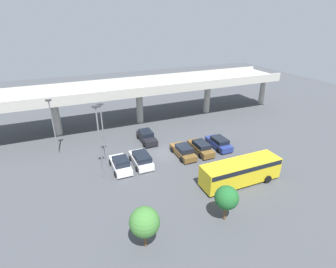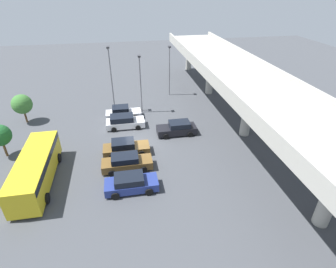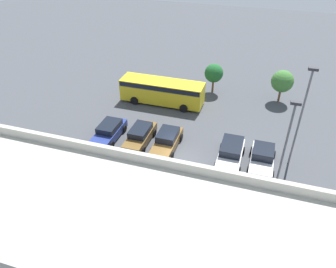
{
  "view_description": "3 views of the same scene",
  "coord_description": "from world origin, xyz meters",
  "px_view_note": "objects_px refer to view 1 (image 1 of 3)",
  "views": [
    {
      "loc": [
        -12.34,
        -28.51,
        17.02
      ],
      "look_at": [
        0.59,
        1.57,
        2.12
      ],
      "focal_mm": 28.0,
      "sensor_mm": 36.0,
      "label": 1
    },
    {
      "loc": [
        24.53,
        -1.16,
        15.65
      ],
      "look_at": [
        -0.16,
        3.38,
        0.88
      ],
      "focal_mm": 28.0,
      "sensor_mm": 36.0,
      "label": 2
    },
    {
      "loc": [
        -5.86,
        21.48,
        17.93
      ],
      "look_at": [
        0.92,
        0.14,
        2.59
      ],
      "focal_mm": 35.0,
      "sensor_mm": 36.0,
      "label": 3
    }
  ],
  "objects_px": {
    "parked_car_4": "(201,147)",
    "lamp_post_by_overpass": "(103,129)",
    "shuttle_bus": "(241,170)",
    "tree_front_right": "(227,198)",
    "parked_car_3": "(183,151)",
    "tree_front_left": "(145,222)",
    "parked_car_2": "(147,137)",
    "lamp_post_mid_lot": "(53,123)",
    "lamp_post_near_aisle": "(99,138)",
    "parked_car_0": "(121,164)",
    "parked_car_5": "(219,143)",
    "parked_car_1": "(141,159)"
  },
  "relations": [
    {
      "from": "parked_car_3",
      "to": "tree_front_left",
      "type": "distance_m",
      "value": 15.42
    },
    {
      "from": "lamp_post_mid_lot",
      "to": "tree_front_left",
      "type": "bearing_deg",
      "value": -73.55
    },
    {
      "from": "parked_car_2",
      "to": "shuttle_bus",
      "type": "relative_size",
      "value": 0.5
    },
    {
      "from": "parked_car_1",
      "to": "shuttle_bus",
      "type": "bearing_deg",
      "value": -131.98
    },
    {
      "from": "lamp_post_mid_lot",
      "to": "parked_car_0",
      "type": "bearing_deg",
      "value": -47.86
    },
    {
      "from": "parked_car_5",
      "to": "lamp_post_mid_lot",
      "type": "distance_m",
      "value": 22.34
    },
    {
      "from": "parked_car_2",
      "to": "tree_front_right",
      "type": "bearing_deg",
      "value": 3.78
    },
    {
      "from": "shuttle_bus",
      "to": "tree_front_right",
      "type": "distance_m",
      "value": 6.52
    },
    {
      "from": "parked_car_2",
      "to": "lamp_post_mid_lot",
      "type": "distance_m",
      "value": 12.78
    },
    {
      "from": "parked_car_5",
      "to": "tree_front_right",
      "type": "bearing_deg",
      "value": 148.83
    },
    {
      "from": "lamp_post_near_aisle",
      "to": "lamp_post_by_overpass",
      "type": "bearing_deg",
      "value": 74.93
    },
    {
      "from": "parked_car_4",
      "to": "lamp_post_by_overpass",
      "type": "bearing_deg",
      "value": 77.93
    },
    {
      "from": "parked_car_0",
      "to": "parked_car_4",
      "type": "xyz_separation_m",
      "value": [
        11.01,
        0.0,
        -0.01
      ]
    },
    {
      "from": "parked_car_2",
      "to": "shuttle_bus",
      "type": "height_order",
      "value": "shuttle_bus"
    },
    {
      "from": "parked_car_3",
      "to": "lamp_post_near_aisle",
      "type": "xyz_separation_m",
      "value": [
        -10.63,
        -1.05,
        4.32
      ]
    },
    {
      "from": "lamp_post_by_overpass",
      "to": "tree_front_left",
      "type": "height_order",
      "value": "lamp_post_by_overpass"
    },
    {
      "from": "parked_car_3",
      "to": "parked_car_5",
      "type": "xyz_separation_m",
      "value": [
        5.65,
        0.21,
        0.0
      ]
    },
    {
      "from": "lamp_post_mid_lot",
      "to": "lamp_post_by_overpass",
      "type": "distance_m",
      "value": 7.34
    },
    {
      "from": "parked_car_4",
      "to": "lamp_post_mid_lot",
      "type": "distance_m",
      "value": 19.62
    },
    {
      "from": "parked_car_4",
      "to": "lamp_post_by_overpass",
      "type": "distance_m",
      "value": 13.1
    },
    {
      "from": "parked_car_0",
      "to": "lamp_post_near_aisle",
      "type": "distance_m",
      "value": 4.97
    },
    {
      "from": "parked_car_3",
      "to": "parked_car_4",
      "type": "relative_size",
      "value": 1.0
    },
    {
      "from": "parked_car_2",
      "to": "shuttle_bus",
      "type": "distance_m",
      "value": 15.25
    },
    {
      "from": "lamp_post_mid_lot",
      "to": "tree_front_right",
      "type": "height_order",
      "value": "lamp_post_mid_lot"
    },
    {
      "from": "parked_car_0",
      "to": "parked_car_5",
      "type": "distance_m",
      "value": 14.05
    },
    {
      "from": "lamp_post_near_aisle",
      "to": "parked_car_4",
      "type": "bearing_deg",
      "value": 4.5
    },
    {
      "from": "shuttle_bus",
      "to": "lamp_post_mid_lot",
      "type": "xyz_separation_m",
      "value": [
        -18.24,
        15.31,
        2.86
      ]
    },
    {
      "from": "parked_car_3",
      "to": "lamp_post_near_aisle",
      "type": "relative_size",
      "value": 0.54
    },
    {
      "from": "parked_car_4",
      "to": "lamp_post_by_overpass",
      "type": "relative_size",
      "value": 0.62
    },
    {
      "from": "parked_car_5",
      "to": "parked_car_3",
      "type": "bearing_deg",
      "value": 92.16
    },
    {
      "from": "parked_car_4",
      "to": "tree_front_right",
      "type": "relative_size",
      "value": 1.35
    },
    {
      "from": "parked_car_1",
      "to": "parked_car_5",
      "type": "relative_size",
      "value": 1.02
    },
    {
      "from": "shuttle_bus",
      "to": "parked_car_0",
      "type": "bearing_deg",
      "value": 145.65
    },
    {
      "from": "parked_car_2",
      "to": "tree_front_left",
      "type": "height_order",
      "value": "tree_front_left"
    },
    {
      "from": "tree_front_left",
      "to": "parked_car_2",
      "type": "bearing_deg",
      "value": 70.72
    },
    {
      "from": "lamp_post_mid_lot",
      "to": "tree_front_left",
      "type": "xyz_separation_m",
      "value": [
        5.78,
        -19.58,
        -1.95
      ]
    },
    {
      "from": "parked_car_0",
      "to": "parked_car_1",
      "type": "height_order",
      "value": "parked_car_0"
    },
    {
      "from": "parked_car_2",
      "to": "lamp_post_near_aisle",
      "type": "height_order",
      "value": "lamp_post_near_aisle"
    },
    {
      "from": "lamp_post_near_aisle",
      "to": "lamp_post_mid_lot",
      "type": "relative_size",
      "value": 1.16
    },
    {
      "from": "tree_front_left",
      "to": "tree_front_right",
      "type": "xyz_separation_m",
      "value": [
        7.58,
        0.03,
        -0.05
      ]
    },
    {
      "from": "shuttle_bus",
      "to": "tree_front_right",
      "type": "relative_size",
      "value": 2.6
    },
    {
      "from": "parked_car_3",
      "to": "shuttle_bus",
      "type": "height_order",
      "value": "shuttle_bus"
    },
    {
      "from": "lamp_post_mid_lot",
      "to": "lamp_post_near_aisle",
      "type": "bearing_deg",
      "value": -62.03
    },
    {
      "from": "parked_car_5",
      "to": "lamp_post_mid_lot",
      "type": "xyz_separation_m",
      "value": [
        -20.8,
        7.25,
        3.7
      ]
    },
    {
      "from": "parked_car_2",
      "to": "lamp_post_mid_lot",
      "type": "relative_size",
      "value": 0.61
    },
    {
      "from": "parked_car_1",
      "to": "tree_front_right",
      "type": "bearing_deg",
      "value": -161.97
    },
    {
      "from": "tree_front_left",
      "to": "lamp_post_mid_lot",
      "type": "bearing_deg",
      "value": 106.45
    },
    {
      "from": "parked_car_3",
      "to": "parked_car_4",
      "type": "bearing_deg",
      "value": -90.17
    },
    {
      "from": "parked_car_2",
      "to": "parked_car_5",
      "type": "relative_size",
      "value": 1.01
    },
    {
      "from": "parked_car_2",
      "to": "parked_car_5",
      "type": "xyz_separation_m",
      "value": [
        8.65,
        -5.9,
        -0.01
      ]
    }
  ]
}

